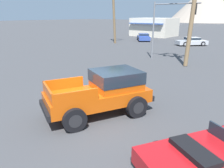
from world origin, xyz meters
The scene contains 7 objects.
ground_plane centered at (0.00, 0.00, 0.00)m, with size 320.00×320.00×0.00m, color #424244.
orange_pickup_truck centered at (0.17, 0.75, 1.10)m, with size 3.75×5.17×1.94m.
red_convertible_car centered at (5.16, -0.16, 0.44)m, with size 3.78×4.77×1.09m.
parked_car_silver centered at (-5.12, 26.09, 0.61)m, with size 4.25×4.39×1.18m.
parked_car_blue centered at (-13.76, 26.83, 0.62)m, with size 3.94×4.30×1.22m.
traffic_light_main centered at (-2.96, 13.70, 3.91)m, with size 4.49×0.38×5.52m.
storefront_building centered at (-16.83, 35.98, 1.83)m, with size 8.26×7.25×3.65m.
Camera 1 is at (6.29, -6.21, 4.34)m, focal length 35.00 mm.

